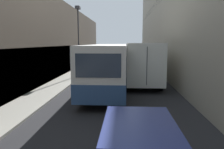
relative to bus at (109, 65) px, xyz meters
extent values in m
plane|color=#232326|center=(0.55, -0.37, -1.60)|extent=(150.00, 150.00, 0.00)
cube|color=gray|center=(-3.83, -0.37, -1.55)|extent=(1.92, 60.00, 0.11)
cube|color=#51473D|center=(-5.99, -0.37, 1.96)|extent=(2.40, 60.00, 7.14)
cube|color=black|center=(-5.33, -0.37, -0.18)|extent=(1.08, 60.00, 2.85)
cube|color=#333D47|center=(5.12, -0.37, 2.35)|extent=(1.08, 60.00, 0.70)
cube|color=navy|center=(1.46, -10.78, -0.38)|extent=(1.52, 2.33, 0.52)
cylinder|color=black|center=(0.67, -9.62, -1.30)|extent=(0.16, 0.60, 0.60)
cube|color=silver|center=(0.00, 0.00, 0.12)|extent=(2.40, 11.92, 2.59)
cube|color=#2D4C7A|center=(0.00, 0.00, -0.73)|extent=(2.43, 11.94, 0.90)
cube|color=#2D3847|center=(0.00, 0.00, 0.51)|extent=(2.44, 10.96, 0.83)
cube|color=#2D3847|center=(0.00, -5.97, 0.57)|extent=(1.97, 0.04, 1.04)
cylinder|color=black|center=(-1.06, 3.70, -1.10)|extent=(0.24, 1.00, 1.00)
cylinder|color=black|center=(1.06, 3.70, -1.10)|extent=(0.24, 1.00, 1.00)
cylinder|color=black|center=(-1.06, -3.69, -1.10)|extent=(0.24, 1.00, 1.00)
cylinder|color=black|center=(1.06, -3.69, -1.10)|extent=(0.24, 1.00, 1.00)
cube|color=silver|center=(2.45, 4.81, -0.11)|extent=(2.29, 2.26, 2.17)
cube|color=silver|center=(2.45, 0.77, 0.16)|extent=(2.38, 5.81, 2.71)
cube|color=#4C4C4C|center=(2.45, -2.14, 0.16)|extent=(0.05, 0.02, 2.31)
cylinder|color=black|center=(1.38, 4.81, -1.12)|extent=(0.22, 0.96, 0.96)
cylinder|color=black|center=(3.52, 4.81, -1.12)|extent=(0.22, 0.96, 0.96)
cylinder|color=black|center=(1.38, -0.82, -1.12)|extent=(0.22, 0.96, 0.96)
cylinder|color=black|center=(3.52, -0.82, -1.12)|extent=(0.22, 0.96, 0.96)
cube|color=silver|center=(-0.91, 12.42, -0.48)|extent=(1.99, 4.34, 1.74)
cube|color=#2D3847|center=(-0.91, 14.27, -0.17)|extent=(1.59, 0.04, 0.61)
cylinder|color=black|center=(-1.80, 13.68, -1.28)|extent=(0.16, 0.64, 0.64)
cylinder|color=black|center=(-0.02, 13.68, -1.28)|extent=(0.16, 0.64, 0.64)
cylinder|color=black|center=(-1.80, 11.17, -1.28)|extent=(0.16, 0.64, 0.64)
cylinder|color=black|center=(-0.02, 11.17, -1.28)|extent=(0.16, 0.64, 0.64)
cylinder|color=#38383D|center=(-3.13, 4.78, 1.52)|extent=(0.12, 0.12, 6.03)
cube|color=#38383D|center=(-3.13, 4.78, 4.65)|extent=(0.36, 0.80, 0.24)
camera|label=1|loc=(1.15, -15.19, 1.55)|focal=35.00mm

